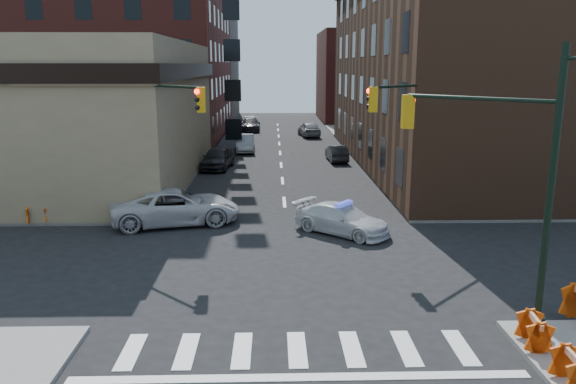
{
  "coord_description": "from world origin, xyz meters",
  "views": [
    {
      "loc": [
        -0.63,
        -20.74,
        7.59
      ],
      "look_at": [
        0.02,
        2.95,
        2.2
      ],
      "focal_mm": 35.0,
      "sensor_mm": 36.0,
      "label": 1
    }
  ],
  "objects": [
    {
      "name": "tree_ne_near",
      "position": [
        7.5,
        26.0,
        3.49
      ],
      "size": [
        3.0,
        3.0,
        4.85
      ],
      "color": "black",
      "rests_on": "sidewalk_ne"
    },
    {
      "name": "signal_pole_nw",
      "position": [
        -5.85,
        5.34,
        4.34
      ],
      "size": [
        3.58,
        3.67,
        8.0
      ],
      "rotation": [
        0.0,
        0.0,
        -0.79
      ],
      "color": "black",
      "rests_on": "sidewalk_nw"
    },
    {
      "name": "barrel_bank",
      "position": [
        -5.5,
        7.32,
        0.55
      ],
      "size": [
        0.74,
        0.74,
        1.1
      ],
      "primitive_type": "cylinder",
      "rotation": [
        0.0,
        0.0,
        -0.23
      ],
      "color": "#ED5E0B",
      "rests_on": "ground"
    },
    {
      "name": "parked_car_efar",
      "position": [
        3.3,
        39.66,
        0.8
      ],
      "size": [
        2.49,
        4.92,
        1.61
      ],
      "primitive_type": "imported",
      "rotation": [
        0.0,
        0.0,
        3.27
      ],
      "color": "gray",
      "rests_on": "ground"
    },
    {
      "name": "barricade_nw_a",
      "position": [
        -7.78,
        5.7,
        0.57
      ],
      "size": [
        1.22,
        0.78,
        0.85
      ],
      "primitive_type": null,
      "rotation": [
        0.0,
        0.0,
        0.2
      ],
      "color": "#CB6309",
      "rests_on": "sidewalk_nw"
    },
    {
      "name": "tree_ne_far",
      "position": [
        7.5,
        34.0,
        3.49
      ],
      "size": [
        3.0,
        3.0,
        4.85
      ],
      "color": "black",
      "rests_on": "sidewalk_ne"
    },
    {
      "name": "pickup",
      "position": [
        -5.36,
        5.8,
        0.86
      ],
      "size": [
        6.65,
        4.19,
        1.71
      ],
      "primitive_type": "imported",
      "rotation": [
        0.0,
        0.0,
        1.8
      ],
      "color": "#BAB9BD",
      "rests_on": "ground"
    },
    {
      "name": "filler_nw",
      "position": [
        -16.0,
        62.0,
        8.0
      ],
      "size": [
        20.0,
        18.0,
        16.0
      ],
      "primitive_type": "cube",
      "color": "brown",
      "rests_on": "ground"
    },
    {
      "name": "sidewalk_nw",
      "position": [
        -23.0,
        32.75,
        0.07
      ],
      "size": [
        34.0,
        54.5,
        0.15
      ],
      "primitive_type": "cube",
      "color": "gray",
      "rests_on": "ground"
    },
    {
      "name": "signal_pole_se",
      "position": [
        6.04,
        -5.52,
        4.61
      ],
      "size": [
        5.4,
        5.27,
        8.0
      ],
      "rotation": [
        0.0,
        0.0,
        2.36
      ],
      "color": "black",
      "rests_on": "sidewalk_se"
    },
    {
      "name": "ground",
      "position": [
        0.0,
        0.0,
        0.0
      ],
      "size": [
        140.0,
        140.0,
        0.0
      ],
      "primitive_type": "plane",
      "color": "black",
      "rests_on": "ground"
    },
    {
      "name": "parked_car_wfar",
      "position": [
        -3.15,
        28.86,
        0.77
      ],
      "size": [
        2.03,
        4.78,
        1.53
      ],
      "primitive_type": "imported",
      "rotation": [
        0.0,
        0.0,
        0.09
      ],
      "color": "#93959B",
      "rests_on": "ground"
    },
    {
      "name": "bank_building",
      "position": [
        -17.0,
        16.5,
        4.5
      ],
      "size": [
        22.0,
        22.0,
        9.0
      ],
      "primitive_type": "cube",
      "color": "#8D7C5C",
      "rests_on": "ground"
    },
    {
      "name": "parked_car_enear",
      "position": [
        4.49,
        23.66,
        0.64
      ],
      "size": [
        1.59,
        3.98,
        1.29
      ],
      "primitive_type": "imported",
      "rotation": [
        0.0,
        0.0,
        3.2
      ],
      "color": "black",
      "rests_on": "ground"
    },
    {
      "name": "filler_ne",
      "position": [
        14.0,
        58.0,
        6.0
      ],
      "size": [
        16.0,
        16.0,
        12.0
      ],
      "primitive_type": "cube",
      "color": "maroon",
      "rests_on": "ground"
    },
    {
      "name": "pedestrian_a",
      "position": [
        -8.14,
        6.0,
        0.94
      ],
      "size": [
        0.68,
        0.65,
        1.57
      ],
      "primitive_type": "imported",
      "rotation": [
        0.0,
        0.0,
        -0.67
      ],
      "color": "black",
      "rests_on": "sidewalk_nw"
    },
    {
      "name": "barricade_se_c",
      "position": [
        6.4,
        -8.97,
        0.57
      ],
      "size": [
        0.61,
        1.14,
        0.84
      ],
      "primitive_type": null,
      "rotation": [
        0.0,
        0.0,
        1.52
      ],
      "color": "orange",
      "rests_on": "sidewalk_se"
    },
    {
      "name": "barricade_se_b",
      "position": [
        6.4,
        -7.0,
        0.57
      ],
      "size": [
        0.68,
        1.17,
        0.84
      ],
      "primitive_type": null,
      "rotation": [
        0.0,
        0.0,
        1.46
      ],
      "color": "red",
      "rests_on": "sidewalk_se"
    },
    {
      "name": "commercial_row_ne",
      "position": [
        13.0,
        22.5,
        7.0
      ],
      "size": [
        14.0,
        34.0,
        14.0
      ],
      "primitive_type": "cube",
      "color": "#4F301F",
      "rests_on": "ground"
    },
    {
      "name": "pedestrian_b",
      "position": [
        -12.08,
        6.16,
        1.16
      ],
      "size": [
        1.06,
        0.88,
        2.02
      ],
      "primitive_type": "imported",
      "rotation": [
        0.0,
        0.0,
        -0.12
      ],
      "color": "black",
      "rests_on": "sidewalk_nw"
    },
    {
      "name": "barrel_road",
      "position": [
        2.32,
        5.0,
        0.52
      ],
      "size": [
        0.73,
        0.73,
        1.03
      ],
      "primitive_type": "cylinder",
      "rotation": [
        0.0,
        0.0,
        0.33
      ],
      "color": "#DC630A",
      "rests_on": "ground"
    },
    {
      "name": "pedestrian_c",
      "position": [
        -13.0,
        6.0,
        1.06
      ],
      "size": [
        1.15,
        0.92,
        1.83
      ],
      "primitive_type": "imported",
      "rotation": [
        0.0,
        0.0,
        0.52
      ],
      "color": "#202831",
      "rests_on": "sidewalk_nw"
    },
    {
      "name": "sidewalk_ne",
      "position": [
        23.0,
        32.75,
        0.07
      ],
      "size": [
        34.0,
        54.5,
        0.15
      ],
      "primitive_type": "cube",
      "color": "gray",
      "rests_on": "ground"
    },
    {
      "name": "police_car",
      "position": [
        2.53,
        3.98,
        0.67
      ],
      "size": [
        4.76,
        4.43,
        1.35
      ],
      "primitive_type": "imported",
      "rotation": [
        0.0,
        0.0,
        0.87
      ],
      "color": "silver",
      "rests_on": "ground"
    },
    {
      "name": "apartment_block",
      "position": [
        -18.5,
        40.0,
        12.0
      ],
      "size": [
        25.0,
        25.0,
        24.0
      ],
      "primitive_type": "cube",
      "color": "maroon",
      "rests_on": "ground"
    },
    {
      "name": "barricade_nw_b",
      "position": [
        -12.0,
        5.7,
        0.56
      ],
      "size": [
        1.17,
        0.74,
        0.82
      ],
      "primitive_type": null,
      "rotation": [
        0.0,
        0.0,
        0.19
      ],
      "color": "red",
      "rests_on": "sidewalk_nw"
    },
    {
      "name": "parked_car_wnear",
      "position": [
        -4.76,
        20.59,
        0.81
      ],
      "size": [
        2.5,
        4.97,
        1.63
      ],
      "primitive_type": "imported",
      "rotation": [
        0.0,
        0.0,
        -0.12
      ],
      "color": "black",
      "rests_on": "ground"
    },
    {
      "name": "signal_pole_ne",
      "position": [
        5.84,
        5.35,
        4.34
      ],
      "size": [
        3.67,
        3.58,
        8.0
      ],
      "rotation": [
        0.0,
        0.0,
        -2.36
      ],
      "color": "black",
      "rests_on": "sidewalk_ne"
    },
    {
      "name": "parked_car_wdeep",
      "position": [
        -3.22,
        44.97,
        0.78
      ],
      "size": [
        2.25,
        5.38,
        1.55
      ],
      "primitive_type": "imported",
      "rotation": [
        0.0,
        0.0,
        0.01
      ],
      "color": "black",
      "rests_on": "ground"
    }
  ]
}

